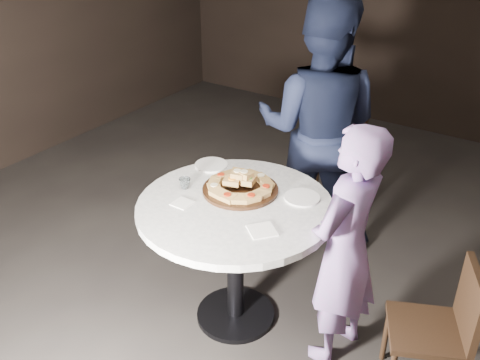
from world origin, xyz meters
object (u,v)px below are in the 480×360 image
object	(u,v)px
serving_board	(240,190)
chair_far	(343,153)
water_glass	(185,183)
focaccia_pile	(240,183)
chair_right	(443,324)
diner_navy	(318,128)
table	(235,227)
diner_teal	(345,249)

from	to	relation	value
serving_board	chair_far	bearing A→B (deg)	88.22
serving_board	water_glass	distance (m)	0.33
focaccia_pile	chair_right	bearing A→B (deg)	-0.03
serving_board	diner_navy	xyz separation A→B (m)	(0.04, 0.91, 0.07)
chair_far	table	bearing A→B (deg)	90.00
serving_board	chair_far	xyz separation A→B (m)	(0.04, 1.43, -0.33)
water_glass	diner_navy	bearing A→B (deg)	72.54
serving_board	chair_right	size ratio (longest dim) A/B	0.56
table	focaccia_pile	distance (m)	0.26
chair_right	focaccia_pile	bearing A→B (deg)	-114.35
water_glass	diner_teal	bearing A→B (deg)	7.21
focaccia_pile	diner_navy	world-z (taller)	diner_navy
chair_right	chair_far	bearing A→B (deg)	-164.36
water_glass	focaccia_pile	bearing A→B (deg)	28.82
serving_board	chair_right	bearing A→B (deg)	0.18
focaccia_pile	diner_teal	world-z (taller)	diner_teal
table	diner_teal	world-z (taller)	diner_teal
table	water_glass	bearing A→B (deg)	-177.15
table	diner_navy	size ratio (longest dim) A/B	0.69
table	diner_teal	xyz separation A→B (m)	(0.63, 0.11, 0.03)
focaccia_pile	water_glass	xyz separation A→B (m)	(-0.29, -0.16, -0.02)
water_glass	diner_teal	distance (m)	1.00
serving_board	diner_navy	distance (m)	0.91
serving_board	water_glass	xyz separation A→B (m)	(-0.29, -0.15, 0.02)
diner_teal	chair_right	bearing A→B (deg)	101.50
focaccia_pile	chair_far	size ratio (longest dim) A/B	0.45
table	water_glass	size ratio (longest dim) A/B	18.32
chair_far	diner_teal	size ratio (longest dim) A/B	0.62
focaccia_pile	chair_far	bearing A→B (deg)	88.09
water_glass	chair_far	distance (m)	1.66
table	diner_teal	bearing A→B (deg)	9.57
water_glass	table	bearing A→B (deg)	2.85
serving_board	focaccia_pile	world-z (taller)	focaccia_pile
serving_board	chair_far	size ratio (longest dim) A/B	0.50
serving_board	diner_teal	xyz separation A→B (m)	(0.69, -0.03, -0.13)
serving_board	chair_far	distance (m)	1.47
chair_right	diner_teal	distance (m)	0.61
diner_teal	focaccia_pile	bearing A→B (deg)	-84.85
table	focaccia_pile	size ratio (longest dim) A/B	3.17
water_glass	diner_navy	distance (m)	1.12
table	chair_far	size ratio (longest dim) A/B	1.42
chair_right	diner_teal	xyz separation A→B (m)	(-0.55, -0.03, 0.26)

